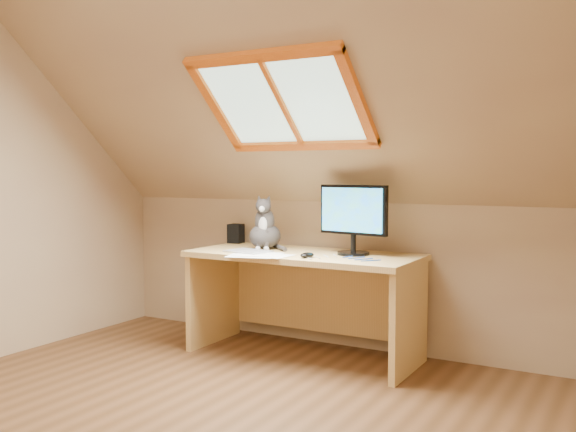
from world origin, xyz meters
The scene contains 10 objects.
ground centered at (0.00, 0.00, 0.00)m, with size 3.50×3.50×0.00m, color brown.
room_shell centered at (0.00, -0.09, 1.43)m, with size 3.52×3.52×2.41m.
desk centered at (-0.04, 1.45, 0.47)m, with size 1.50×0.66×0.68m.
monitor centered at (0.28, 1.44, 0.94)m, with size 0.48×0.20×0.44m.
cat centered at (-0.36, 1.43, 0.82)m, with size 0.27×0.30×0.38m.
desk_speaker centered at (-0.74, 1.63, 0.75)m, with size 0.10×0.10×0.14m, color black.
graphics_tablet centered at (-0.36, 1.22, 0.69)m, with size 0.28×0.20×0.01m, color #B2B2B7.
mouse centered at (0.10, 1.17, 0.70)m, with size 0.06×0.11×0.03m, color black.
papers centered at (-0.16, 1.12, 0.69)m, with size 0.35×0.30×0.01m.
cables centered at (0.31, 1.26, 0.69)m, with size 0.51×0.26×0.01m.
Camera 1 is at (1.91, -2.27, 1.21)m, focal length 40.00 mm.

